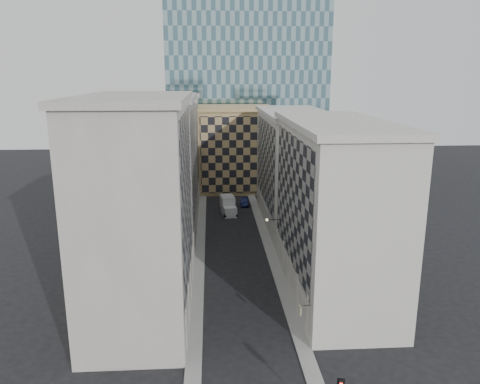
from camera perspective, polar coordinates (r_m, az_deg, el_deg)
name	(u,v)px	position (r m, az deg, el deg)	size (l,w,h in m)	color
ground	(251,365)	(45.34, 1.40, -20.39)	(260.00, 260.00, 0.00)	black
sidewalk_west	(200,248)	(71.94, -4.89, -6.76)	(1.50, 100.00, 0.15)	gray
sidewalk_east	(269,246)	(72.43, 3.50, -6.59)	(1.50, 100.00, 0.15)	gray
bldg_left_a	(141,209)	(50.71, -11.98, -2.04)	(10.80, 22.80, 23.70)	#9E9A8F
bldg_left_b	(162,172)	(72.04, -9.52, 2.45)	(10.80, 22.80, 22.70)	gray
bldg_left_c	(173,152)	(93.68, -8.18, 4.89)	(10.80, 22.80, 21.70)	#9E9A8F
bldg_right_a	(333,209)	(56.25, 11.23, -1.99)	(10.80, 26.80, 20.70)	beige
bldg_right_b	(293,168)	(82.01, 6.50, 2.93)	(10.80, 28.80, 19.70)	beige
tan_block	(235,148)	(106.47, -0.67, 5.38)	(16.80, 14.80, 18.80)	tan
church_tower	(223,69)	(119.24, -2.05, 14.76)	(7.20, 7.20, 51.50)	#2E2824
flagpoles_left	(187,260)	(46.75, -6.49, -8.19)	(0.10, 6.33, 2.33)	gray
bracket_lamp	(268,220)	(64.69, 3.46, -3.41)	(1.98, 0.36, 0.36)	black
box_truck	(228,206)	(88.53, -1.46, -1.76)	(3.15, 6.18, 3.25)	silver
dark_car	(244,202)	(94.24, 0.54, -1.20)	(1.56, 4.48, 1.48)	#10173D
shop_sign	(300,309)	(46.52, 7.37, -14.02)	(1.23, 0.80, 0.89)	black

